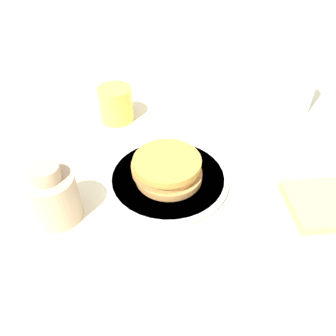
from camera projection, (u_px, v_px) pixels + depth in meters
ground_plane at (167, 177)px, 0.66m from camera, size 4.00×4.00×0.00m
plate at (168, 178)px, 0.65m from camera, size 0.24×0.24×0.01m
pancake_stack at (167, 168)px, 0.63m from camera, size 0.14×0.13×0.05m
juice_glass at (116, 104)px, 0.79m from camera, size 0.08×0.08×0.08m
cream_jug at (54, 196)px, 0.55m from camera, size 0.08×0.08×0.12m
water_bottle_near at (302, 77)px, 0.79m from camera, size 0.07×0.07×0.20m
napkin at (327, 204)px, 0.59m from camera, size 0.18×0.17×0.02m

